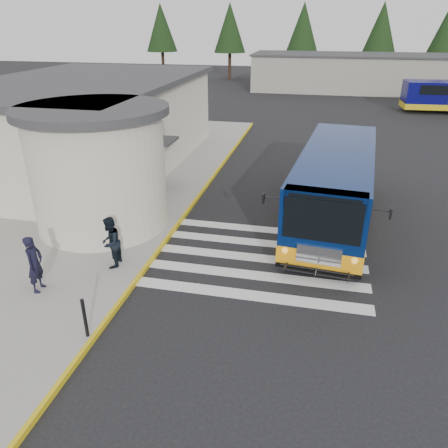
% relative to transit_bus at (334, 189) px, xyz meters
% --- Properties ---
extents(ground, '(140.00, 140.00, 0.00)m').
position_rel_transit_bus_xyz_m(ground, '(-2.22, -3.11, -1.47)').
color(ground, black).
rests_on(ground, ground).
extents(sidewalk, '(10.00, 34.00, 0.15)m').
position_rel_transit_bus_xyz_m(sidewalk, '(-11.22, 0.89, -1.39)').
color(sidewalk, gray).
rests_on(sidewalk, ground).
extents(curb_strip, '(0.12, 34.00, 0.16)m').
position_rel_transit_bus_xyz_m(curb_strip, '(-6.27, 0.89, -1.39)').
color(curb_strip, gold).
rests_on(curb_strip, ground).
extents(station_building, '(12.70, 18.70, 4.80)m').
position_rel_transit_bus_xyz_m(station_building, '(-13.06, 3.79, 1.10)').
color(station_building, beige).
rests_on(station_building, ground).
extents(crosswalk, '(8.00, 5.35, 0.01)m').
position_rel_transit_bus_xyz_m(crosswalk, '(-2.72, -3.91, -1.46)').
color(crosswalk, silver).
rests_on(crosswalk, ground).
extents(depot_building, '(26.40, 8.40, 4.20)m').
position_rel_transit_bus_xyz_m(depot_building, '(3.78, 38.89, 0.64)').
color(depot_building, gray).
rests_on(depot_building, ground).
extents(tree_line, '(58.40, 4.40, 10.00)m').
position_rel_transit_bus_xyz_m(tree_line, '(4.06, 46.89, 5.31)').
color(tree_line, black).
rests_on(tree_line, ground).
extents(transit_bus, '(4.33, 11.07, 3.06)m').
position_rel_transit_bus_xyz_m(transit_bus, '(0.00, 0.00, 0.00)').
color(transit_bus, '#061A4E').
rests_on(transit_bus, ground).
extents(pedestrian_a, '(0.49, 0.71, 1.85)m').
position_rel_transit_bus_xyz_m(pedestrian_a, '(-8.98, -7.63, -0.39)').
color(pedestrian_a, black).
rests_on(pedestrian_a, sidewalk).
extents(pedestrian_b, '(0.77, 0.94, 1.80)m').
position_rel_transit_bus_xyz_m(pedestrian_b, '(-7.37, -5.77, -0.41)').
color(pedestrian_b, black).
rests_on(pedestrian_b, sidewalk).
extents(bollard, '(0.10, 0.10, 1.17)m').
position_rel_transit_bus_xyz_m(bollard, '(-6.42, -9.34, -0.73)').
color(bollard, black).
rests_on(bollard, sidewalk).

